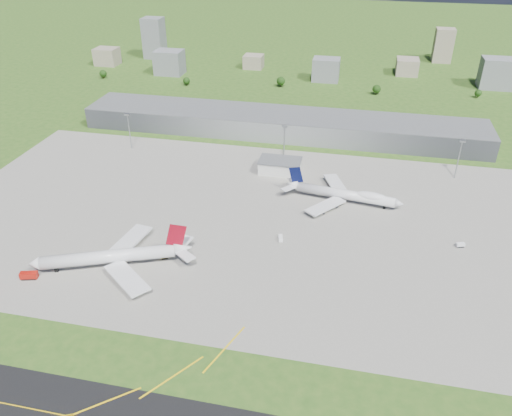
% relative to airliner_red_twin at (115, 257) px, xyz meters
% --- Properties ---
extents(ground, '(1400.00, 1400.00, 0.00)m').
position_rel_airliner_red_twin_xyz_m(ground, '(49.44, 165.02, -5.53)').
color(ground, '#2C541A').
rests_on(ground, ground).
extents(apron, '(360.00, 190.00, 0.08)m').
position_rel_airliner_red_twin_xyz_m(apron, '(59.44, 55.02, -5.49)').
color(apron, gray).
rests_on(apron, ground).
extents(terminal, '(300.00, 42.00, 15.00)m').
position_rel_airliner_red_twin_xyz_m(terminal, '(49.44, 180.02, 1.97)').
color(terminal, gray).
rests_on(terminal, ground).
extents(ops_building, '(26.00, 16.00, 8.00)m').
position_rel_airliner_red_twin_xyz_m(ops_building, '(59.44, 115.02, -1.53)').
color(ops_building, silver).
rests_on(ops_building, ground).
extents(mast_west, '(3.50, 2.00, 25.90)m').
position_rel_airliner_red_twin_xyz_m(mast_west, '(-50.56, 130.02, 12.18)').
color(mast_west, gray).
rests_on(mast_west, ground).
extents(mast_center, '(3.50, 2.00, 25.90)m').
position_rel_airliner_red_twin_xyz_m(mast_center, '(59.44, 130.02, 12.18)').
color(mast_center, gray).
rests_on(mast_center, ground).
extents(mast_east, '(3.50, 2.00, 25.90)m').
position_rel_airliner_red_twin_xyz_m(mast_east, '(169.44, 130.02, 12.18)').
color(mast_east, gray).
rests_on(mast_east, ground).
extents(airliner_red_twin, '(72.43, 54.82, 20.75)m').
position_rel_airliner_red_twin_xyz_m(airliner_red_twin, '(0.00, 0.00, 0.00)').
color(airliner_red_twin, silver).
rests_on(airliner_red_twin, ground).
extents(airliner_blue_quad, '(68.74, 53.47, 17.97)m').
position_rel_airliner_red_twin_xyz_m(airliner_blue_quad, '(102.86, 84.45, -0.53)').
color(airliner_blue_quad, silver).
rests_on(airliner_blue_quad, ground).
extents(fire_truck, '(8.25, 4.78, 3.46)m').
position_rel_airliner_red_twin_xyz_m(fire_truck, '(-34.86, -17.27, -3.80)').
color(fire_truck, '#A0130B').
rests_on(fire_truck, ground).
extents(tug_yellow, '(3.99, 3.31, 1.74)m').
position_rel_airliner_red_twin_xyz_m(tug_yellow, '(20.37, 10.54, -4.62)').
color(tug_yellow, '#BB950B').
rests_on(tug_yellow, ground).
extents(van_white_near, '(3.11, 5.17, 2.47)m').
position_rel_airliner_red_twin_xyz_m(van_white_near, '(73.16, 37.53, -4.28)').
color(van_white_near, white).
rests_on(van_white_near, ground).
extents(van_white_far, '(4.64, 3.14, 2.24)m').
position_rel_airliner_red_twin_xyz_m(van_white_far, '(162.80, 50.98, -4.39)').
color(van_white_far, white).
rests_on(van_white_far, ground).
extents(bldg_far_w, '(24.00, 20.00, 18.00)m').
position_rel_airliner_red_twin_xyz_m(bldg_far_w, '(-170.56, 335.02, 3.47)').
color(bldg_far_w, gray).
rests_on(bldg_far_w, ground).
extents(bldg_w, '(28.00, 22.00, 24.00)m').
position_rel_airliner_red_twin_xyz_m(bldg_w, '(-90.56, 315.02, 6.47)').
color(bldg_w, slate).
rests_on(bldg_w, ground).
extents(bldg_cw, '(20.00, 18.00, 14.00)m').
position_rel_airliner_red_twin_xyz_m(bldg_cw, '(-10.56, 355.02, 1.47)').
color(bldg_cw, gray).
rests_on(bldg_cw, ground).
extents(bldg_c, '(26.00, 20.00, 22.00)m').
position_rel_airliner_red_twin_xyz_m(bldg_c, '(69.44, 325.02, 5.47)').
color(bldg_c, slate).
rests_on(bldg_c, ground).
extents(bldg_ce, '(22.00, 24.00, 16.00)m').
position_rel_airliner_red_twin_xyz_m(bldg_ce, '(149.44, 365.02, 2.47)').
color(bldg_ce, gray).
rests_on(bldg_ce, ground).
extents(bldg_e, '(30.00, 22.00, 28.00)m').
position_rel_airliner_red_twin_xyz_m(bldg_e, '(229.44, 335.02, 8.47)').
color(bldg_e, slate).
rests_on(bldg_e, ground).
extents(bldg_tall_w, '(22.00, 20.00, 44.00)m').
position_rel_airliner_red_twin_xyz_m(bldg_tall_w, '(-130.56, 375.02, 16.47)').
color(bldg_tall_w, slate).
rests_on(bldg_tall_w, ground).
extents(bldg_tall_e, '(20.00, 18.00, 36.00)m').
position_rel_airliner_red_twin_xyz_m(bldg_tall_e, '(189.44, 425.02, 12.47)').
color(bldg_tall_e, gray).
rests_on(bldg_tall_e, ground).
extents(tree_far_w, '(7.20, 7.20, 8.80)m').
position_rel_airliner_red_twin_xyz_m(tree_far_w, '(-150.56, 285.02, -0.34)').
color(tree_far_w, '#382314').
rests_on(tree_far_w, ground).
extents(tree_w, '(6.75, 6.75, 8.25)m').
position_rel_airliner_red_twin_xyz_m(tree_w, '(-60.56, 280.02, -0.67)').
color(tree_w, '#382314').
rests_on(tree_w, ground).
extents(tree_c, '(8.10, 8.10, 9.90)m').
position_rel_airliner_red_twin_xyz_m(tree_c, '(29.44, 295.02, 0.31)').
color(tree_c, '#382314').
rests_on(tree_c, ground).
extents(tree_e, '(7.65, 7.65, 9.35)m').
position_rel_airliner_red_twin_xyz_m(tree_e, '(119.44, 290.02, -0.01)').
color(tree_e, '#382314').
rests_on(tree_e, ground).
extents(tree_far_e, '(6.30, 6.30, 7.70)m').
position_rel_airliner_red_twin_xyz_m(tree_far_e, '(209.44, 300.02, -0.99)').
color(tree_far_e, '#382314').
rests_on(tree_far_e, ground).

